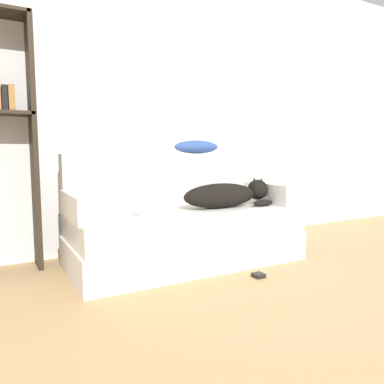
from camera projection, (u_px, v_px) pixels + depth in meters
The scene contains 10 objects.
wall_back at pixel (169, 101), 3.48m from camera, with size 7.83×0.06×2.70m.
couch at pixel (186, 237), 2.97m from camera, with size 1.80×0.81×0.42m.
couch_backrest at pixel (168, 179), 3.21m from camera, with size 1.76×0.15×0.44m.
couch_arm_left at pixel (79, 206), 2.54m from camera, with size 0.15×0.62×0.18m.
couch_arm_right at pixel (268, 193), 3.33m from camera, with size 0.15×0.62×0.18m.
dog at pixel (227, 195), 3.06m from camera, with size 0.80×0.26×0.24m.
laptop at pixel (154, 213), 2.74m from camera, with size 0.30×0.21×0.02m.
throw_pillow at pixel (197, 147), 3.34m from camera, with size 0.44×0.16×0.12m.
bookshelf at pixel (1, 127), 2.67m from camera, with size 0.44×0.26×1.87m.
power_adapter at pixel (258, 275), 2.64m from camera, with size 0.08×0.08×0.03m.
Camera 1 is at (-1.53, -0.52, 0.89)m, focal length 35.00 mm.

